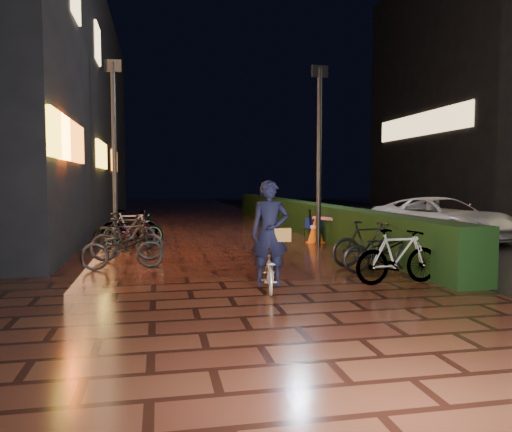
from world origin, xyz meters
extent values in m
plane|color=#381911|center=(0.00, 0.00, 0.00)|extent=(80.00, 80.00, 0.00)
cube|color=black|center=(9.00, 5.00, 0.00)|extent=(11.00, 60.00, 0.01)
cube|color=black|center=(3.30, 8.00, 0.50)|extent=(0.70, 20.00, 1.00)
imported|color=silver|center=(6.52, 4.31, 0.62)|extent=(3.27, 4.85, 1.23)
cube|color=yellow|center=(-3.45, 1.50, 2.60)|extent=(0.08, 2.00, 0.90)
cube|color=orange|center=(-3.45, 3.00, 2.60)|extent=(0.08, 3.00, 0.90)
cube|color=yellow|center=(-3.45, 9.00, 2.60)|extent=(0.08, 2.80, 0.90)
cube|color=orange|center=(-3.45, 14.00, 2.60)|extent=(0.08, 2.20, 0.90)
cube|color=#FFD88C|center=(-3.45, 8.50, 6.20)|extent=(0.06, 1.20, 1.20)
cube|color=black|center=(17.50, 18.00, 7.00)|extent=(8.00, 14.00, 14.00)
cube|color=#FFD88C|center=(13.45, 18.00, 5.00)|extent=(0.06, 10.00, 1.30)
cylinder|color=black|center=(2.58, 3.72, 2.32)|extent=(0.14, 0.14, 4.64)
cube|color=black|center=(2.58, 3.72, 4.55)|extent=(0.45, 0.12, 0.31)
cylinder|color=black|center=(-2.83, 6.56, 2.60)|extent=(0.15, 0.15, 5.19)
cube|color=black|center=(-2.83, 6.56, 5.09)|extent=(0.50, 0.12, 0.35)
imported|color=silver|center=(0.12, -1.33, 0.32)|extent=(0.63, 1.26, 0.63)
imported|color=black|center=(0.10, -1.42, 0.92)|extent=(0.65, 0.49, 1.61)
cube|color=#966328|center=(0.28, -1.47, 0.89)|extent=(0.30, 0.17, 0.21)
cone|color=#FF3D0D|center=(3.25, 3.06, 0.37)|extent=(0.47, 0.47, 0.74)
cone|color=orange|center=(2.70, 4.32, 0.37)|extent=(0.47, 0.47, 0.74)
cube|color=#D7510B|center=(3.25, 3.06, 0.02)|extent=(0.53, 0.53, 0.03)
cube|color=red|center=(2.70, 4.32, 0.02)|extent=(0.53, 0.53, 0.03)
cube|color=red|center=(2.97, 3.69, 0.70)|extent=(0.70, 1.49, 0.07)
cube|color=black|center=(2.73, 4.62, 0.37)|extent=(0.54, 0.46, 0.04)
cylinder|color=black|center=(2.54, 4.44, 0.17)|extent=(0.03, 0.03, 0.35)
cylinder|color=black|center=(2.94, 4.47, 0.17)|extent=(0.03, 0.03, 0.35)
cylinder|color=black|center=(2.51, 4.77, 0.17)|extent=(0.03, 0.03, 0.35)
cylinder|color=black|center=(2.91, 4.80, 0.17)|extent=(0.03, 0.03, 0.35)
cube|color=#0C1B9F|center=(2.73, 4.62, 0.52)|extent=(0.39, 0.34, 0.28)
cylinder|color=black|center=(2.60, 4.47, 0.51)|extent=(0.23, 0.37, 0.89)
imported|color=black|center=(-2.25, 4.67, 0.42)|extent=(1.59, 0.58, 0.83)
imported|color=black|center=(-2.24, 2.07, 0.46)|extent=(1.55, 0.48, 0.92)
imported|color=black|center=(-2.41, 3.88, 0.46)|extent=(1.57, 0.56, 0.92)
imported|color=black|center=(-2.36, 5.32, 0.46)|extent=(1.56, 0.51, 0.92)
imported|color=black|center=(-2.27, 1.08, 0.42)|extent=(1.65, 0.81, 0.83)
imported|color=black|center=(-2.39, 6.15, 0.42)|extent=(1.60, 0.60, 0.83)
imported|color=black|center=(2.32, -1.26, 0.46)|extent=(1.57, 0.57, 0.92)
imported|color=black|center=(2.54, -0.20, 0.42)|extent=(1.60, 0.61, 0.83)
imported|color=black|center=(2.53, 0.43, 0.46)|extent=(1.56, 0.52, 0.92)
camera|label=1|loc=(-1.58, -8.86, 1.71)|focal=35.00mm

